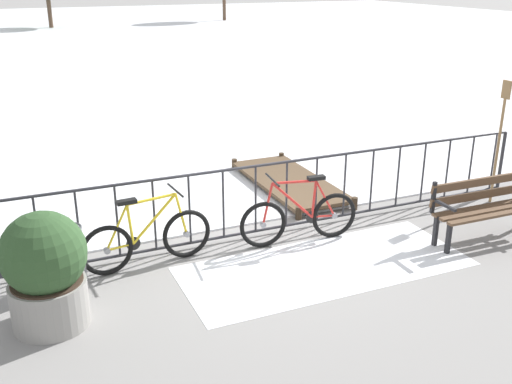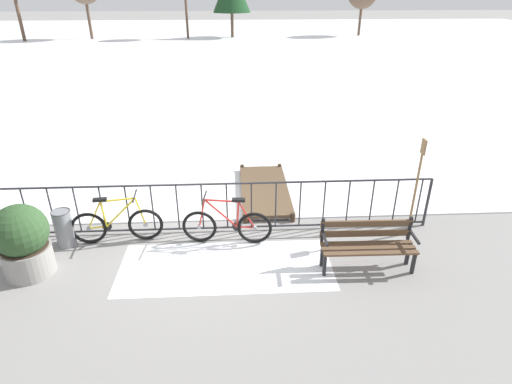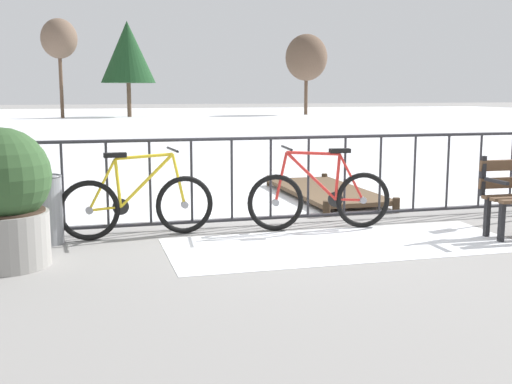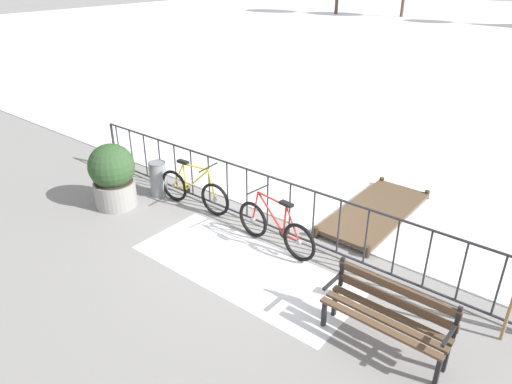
# 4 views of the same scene
# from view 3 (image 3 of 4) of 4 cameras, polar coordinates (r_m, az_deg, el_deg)

# --- Properties ---
(ground_plane) EXTENTS (160.00, 160.00, 0.00)m
(ground_plane) POSITION_cam_3_polar(r_m,az_deg,el_deg) (7.76, 1.31, -2.91)
(ground_plane) COLOR gray
(frozen_pond) EXTENTS (80.00, 56.00, 0.03)m
(frozen_pond) POSITION_cam_3_polar(r_m,az_deg,el_deg) (35.79, -11.70, 6.21)
(frozen_pond) COLOR white
(frozen_pond) RESTS_ON ground
(snow_patch) EXTENTS (3.72, 1.52, 0.01)m
(snow_patch) POSITION_cam_3_polar(r_m,az_deg,el_deg) (6.81, 7.85, -4.64)
(snow_patch) COLOR white
(snow_patch) RESTS_ON ground
(railing_fence) EXTENTS (9.06, 0.06, 1.07)m
(railing_fence) POSITION_cam_3_polar(r_m,az_deg,el_deg) (7.67, 1.32, 1.19)
(railing_fence) COLOR #2D2D33
(railing_fence) RESTS_ON ground
(bicycle_near_railing) EXTENTS (1.71, 0.52, 0.97)m
(bicycle_near_railing) POSITION_cam_3_polar(r_m,az_deg,el_deg) (7.15, -10.53, -1.08)
(bicycle_near_railing) COLOR black
(bicycle_near_railing) RESTS_ON ground
(bicycle_second) EXTENTS (1.71, 0.52, 0.97)m
(bicycle_second) POSITION_cam_3_polar(r_m,az_deg,el_deg) (7.46, 5.75, -0.55)
(bicycle_second) COLOR black
(bicycle_second) RESTS_ON ground
(planter_with_shrub) EXTENTS (0.89, 0.89, 1.28)m
(planter_with_shrub) POSITION_cam_3_polar(r_m,az_deg,el_deg) (6.23, -21.73, -0.40)
(planter_with_shrub) COLOR gray
(planter_with_shrub) RESTS_ON ground
(trash_bin) EXTENTS (0.35, 0.35, 0.73)m
(trash_bin) POSITION_cam_3_polar(r_m,az_deg,el_deg) (7.07, -18.25, -1.46)
(trash_bin) COLOR gray
(trash_bin) RESTS_ON ground
(wooden_dock) EXTENTS (1.10, 2.73, 0.20)m
(wooden_dock) POSITION_cam_3_polar(r_m,az_deg,el_deg) (9.68, 6.22, 0.12)
(wooden_dock) COLOR brown
(wooden_dock) RESTS_ON ground
(tree_far_west) EXTENTS (2.91, 2.91, 5.58)m
(tree_far_west) POSITION_cam_3_polar(r_m,az_deg,el_deg) (45.46, 4.53, 11.88)
(tree_far_west) COLOR brown
(tree_far_west) RESTS_ON ground
(tree_west_mid) EXTENTS (3.44, 3.44, 6.02)m
(tree_west_mid) POSITION_cam_3_polar(r_m,az_deg,el_deg) (41.96, -11.40, 12.15)
(tree_west_mid) COLOR brown
(tree_west_mid) RESTS_ON ground
(tree_east_mid) EXTENTS (2.17, 2.17, 5.99)m
(tree_east_mid) POSITION_cam_3_polar(r_m,az_deg,el_deg) (41.32, -17.19, 12.91)
(tree_east_mid) COLOR brown
(tree_east_mid) RESTS_ON ground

